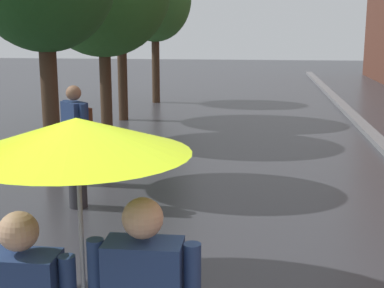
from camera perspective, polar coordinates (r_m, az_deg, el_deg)
The scene contains 3 objects.
kerb_strip at distance 12.67m, azimuth 18.91°, elevation 0.16°, with size 0.30×36.00×0.12m, color slate.
couple_under_umbrella at distance 2.94m, azimuth -11.28°, elevation -10.91°, with size 1.24×1.15×2.12m.
pedestrian_walking_midground at distance 7.90m, azimuth -11.86°, elevation 0.02°, with size 0.46×0.46×1.75m.
Camera 1 is at (0.53, -2.13, 2.56)m, focal length 51.49 mm.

